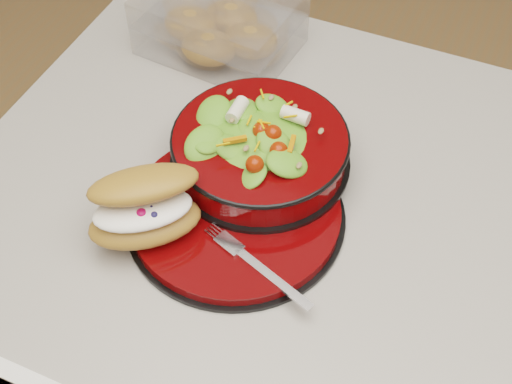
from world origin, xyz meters
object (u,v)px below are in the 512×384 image
at_px(salad_bowl, 260,144).
at_px(fork, 260,268).
at_px(croissant, 145,207).
at_px(pastry_box, 220,25).
at_px(dinner_plate, 236,214).

xyz_separation_m(salad_bowl, fork, (0.07, -0.16, -0.03)).
bearing_deg(croissant, pastry_box, 63.80).
bearing_deg(salad_bowl, pastry_box, 126.64).
bearing_deg(croissant, salad_bowl, 23.62).
height_order(croissant, fork, croissant).
distance_m(croissant, fork, 0.15).
distance_m(dinner_plate, pastry_box, 0.35).
bearing_deg(fork, pastry_box, 51.31).
xyz_separation_m(dinner_plate, pastry_box, (-0.17, 0.31, 0.03)).
xyz_separation_m(croissant, pastry_box, (-0.08, 0.38, -0.02)).
bearing_deg(dinner_plate, croissant, -140.74).
height_order(salad_bowl, fork, salad_bowl).
bearing_deg(pastry_box, dinner_plate, -55.87).
height_order(dinner_plate, croissant, croissant).
distance_m(dinner_plate, croissant, 0.12).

